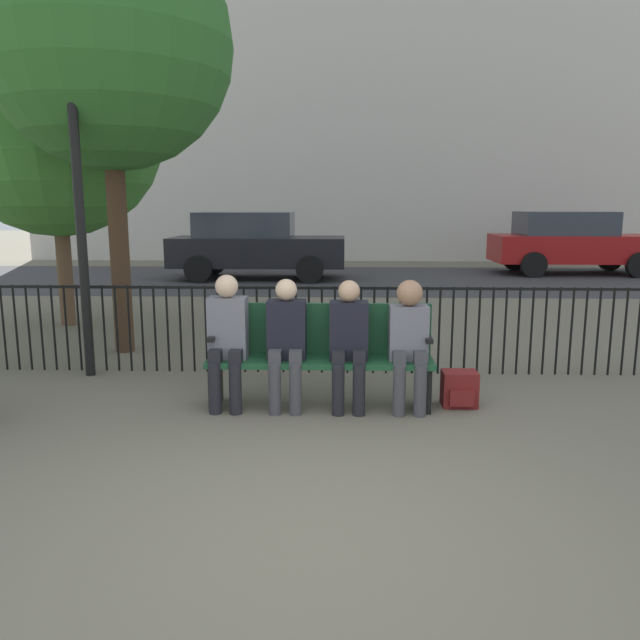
# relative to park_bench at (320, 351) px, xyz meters

# --- Properties ---
(ground_plane) EXTENTS (80.00, 80.00, 0.00)m
(ground_plane) POSITION_rel_park_bench_xyz_m (0.00, -2.32, -0.50)
(ground_plane) COLOR #605B4C
(park_bench) EXTENTS (2.02, 0.45, 0.92)m
(park_bench) POSITION_rel_park_bench_xyz_m (0.00, 0.00, 0.00)
(park_bench) COLOR #194728
(park_bench) RESTS_ON ground
(seated_person_0) EXTENTS (0.34, 0.39, 1.20)m
(seated_person_0) POSITION_rel_park_bench_xyz_m (-0.82, -0.13, 0.17)
(seated_person_0) COLOR black
(seated_person_0) RESTS_ON ground
(seated_person_1) EXTENTS (0.34, 0.39, 1.17)m
(seated_person_1) POSITION_rel_park_bench_xyz_m (-0.30, -0.13, 0.15)
(seated_person_1) COLOR #3D3D42
(seated_person_1) RESTS_ON ground
(seated_person_2) EXTENTS (0.34, 0.39, 1.16)m
(seated_person_2) POSITION_rel_park_bench_xyz_m (0.25, -0.13, 0.14)
(seated_person_2) COLOR black
(seated_person_2) RESTS_ON ground
(seated_person_3) EXTENTS (0.34, 0.39, 1.16)m
(seated_person_3) POSITION_rel_park_bench_xyz_m (0.78, -0.13, 0.16)
(seated_person_3) COLOR #3D3D42
(seated_person_3) RESTS_ON ground
(backpack) EXTENTS (0.31, 0.27, 0.32)m
(backpack) POSITION_rel_park_bench_xyz_m (1.26, -0.02, -0.34)
(backpack) COLOR maroon
(backpack) RESTS_ON ground
(fence_railing) EXTENTS (9.01, 0.03, 0.95)m
(fence_railing) POSITION_rel_park_bench_xyz_m (-0.02, 1.09, 0.06)
(fence_railing) COLOR black
(fence_railing) RESTS_ON ground
(tree_0) EXTENTS (2.89, 2.89, 5.08)m
(tree_0) POSITION_rel_park_bench_xyz_m (-2.51, 2.01, 3.12)
(tree_0) COLOR #422D1E
(tree_0) RESTS_ON ground
(tree_1) EXTENTS (3.08, 3.08, 4.41)m
(tree_1) POSITION_rel_park_bench_xyz_m (-3.97, 3.70, 2.36)
(tree_1) COLOR brown
(tree_1) RESTS_ON ground
(lamp_post) EXTENTS (0.28, 0.28, 3.24)m
(lamp_post) POSITION_rel_park_bench_xyz_m (-2.50, 0.90, 1.68)
(lamp_post) COLOR black
(lamp_post) RESTS_ON ground
(street_surface) EXTENTS (24.00, 6.00, 0.01)m
(street_surface) POSITION_rel_park_bench_xyz_m (0.00, 9.68, -0.50)
(street_surface) COLOR #333335
(street_surface) RESTS_ON ground
(parked_car_0) EXTENTS (4.20, 1.94, 1.62)m
(parked_car_0) POSITION_rel_park_bench_xyz_m (-1.93, 9.73, 0.34)
(parked_car_0) COLOR black
(parked_car_0) RESTS_ON ground
(parked_car_1) EXTENTS (4.20, 1.94, 1.62)m
(parked_car_1) POSITION_rel_park_bench_xyz_m (6.21, 11.11, 0.34)
(parked_car_1) COLOR maroon
(parked_car_1) RESTS_ON ground
(building_facade) EXTENTS (20.00, 6.00, 16.73)m
(building_facade) POSITION_rel_park_bench_xyz_m (0.00, 17.68, 7.87)
(building_facade) COLOR beige
(building_facade) RESTS_ON ground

